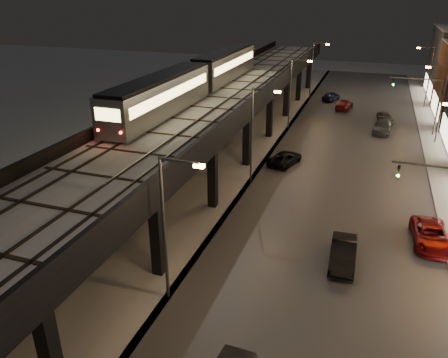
% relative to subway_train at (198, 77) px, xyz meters
% --- Properties ---
extents(road_surface, '(17.00, 120.00, 0.06)m').
position_rel_subway_train_xyz_m(road_surface, '(16.00, -2.39, -8.26)').
color(road_surface, '#46474D').
rests_on(road_surface, ground).
extents(under_viaduct_pavement, '(11.00, 120.00, 0.06)m').
position_rel_subway_train_xyz_m(under_viaduct_pavement, '(2.50, -2.39, -8.26)').
color(under_viaduct_pavement, '#9FA1A8').
rests_on(under_viaduct_pavement, ground).
extents(elevated_viaduct, '(9.00, 100.00, 6.30)m').
position_rel_subway_train_xyz_m(elevated_viaduct, '(2.50, -5.55, -2.68)').
color(elevated_viaduct, black).
rests_on(elevated_viaduct, ground).
extents(viaduct_trackbed, '(8.40, 100.00, 0.32)m').
position_rel_subway_train_xyz_m(viaduct_trackbed, '(2.49, -5.42, -1.91)').
color(viaduct_trackbed, '#B2B7C1').
rests_on(viaduct_trackbed, elevated_viaduct).
extents(viaduct_parapet_streetside, '(0.30, 100.00, 1.10)m').
position_rel_subway_train_xyz_m(viaduct_parapet_streetside, '(6.85, -5.39, -1.44)').
color(viaduct_parapet_streetside, black).
rests_on(viaduct_parapet_streetside, elevated_viaduct).
extents(viaduct_parapet_far, '(0.30, 100.00, 1.10)m').
position_rel_subway_train_xyz_m(viaduct_parapet_far, '(-1.85, -5.39, -1.44)').
color(viaduct_parapet_far, black).
rests_on(viaduct_parapet_far, elevated_viaduct).
extents(streetlight_left_1, '(2.57, 0.28, 9.00)m').
position_rel_subway_train_xyz_m(streetlight_left_1, '(8.07, -24.39, -3.06)').
color(streetlight_left_1, '#38383A').
rests_on(streetlight_left_1, ground).
extents(streetlight_left_2, '(2.57, 0.28, 9.00)m').
position_rel_subway_train_xyz_m(streetlight_left_2, '(8.07, -6.39, -3.06)').
color(streetlight_left_2, '#38383A').
rests_on(streetlight_left_2, ground).
extents(streetlight_left_3, '(2.57, 0.28, 9.00)m').
position_rel_subway_train_xyz_m(streetlight_left_3, '(8.07, 11.61, -3.06)').
color(streetlight_left_3, '#38383A').
rests_on(streetlight_left_3, ground).
extents(streetlight_right_3, '(2.56, 0.28, 9.00)m').
position_rel_subway_train_xyz_m(streetlight_right_3, '(25.23, 11.61, -3.06)').
color(streetlight_right_3, '#38383A').
rests_on(streetlight_right_3, ground).
extents(streetlight_left_4, '(2.57, 0.28, 9.00)m').
position_rel_subway_train_xyz_m(streetlight_left_4, '(8.07, 29.61, -3.06)').
color(streetlight_left_4, '#38383A').
rests_on(streetlight_left_4, ground).
extents(streetlight_right_4, '(2.56, 0.28, 9.00)m').
position_rel_subway_train_xyz_m(streetlight_right_4, '(25.23, 29.61, -3.06)').
color(streetlight_right_4, '#38383A').
rests_on(streetlight_right_4, ground).
extents(traffic_light_rig_b, '(6.10, 0.34, 7.00)m').
position_rel_subway_train_xyz_m(traffic_light_rig_b, '(24.34, 14.60, -3.79)').
color(traffic_light_rig_b, '#38383A').
rests_on(traffic_light_rig_b, ground).
extents(subway_train, '(2.82, 34.53, 3.37)m').
position_rel_subway_train_xyz_m(subway_train, '(0.00, 0.00, 0.00)').
color(subway_train, gray).
rests_on(subway_train, viaduct_trackbed).
extents(car_mid_silver, '(3.40, 5.15, 1.31)m').
position_rel_subway_train_xyz_m(car_mid_silver, '(10.00, -1.00, -7.64)').
color(car_mid_silver, black).
rests_on(car_mid_silver, ground).
extents(car_mid_dark, '(2.56, 5.04, 1.40)m').
position_rel_subway_train_xyz_m(car_mid_dark, '(13.85, 24.19, -7.59)').
color(car_mid_dark, maroon).
rests_on(car_mid_dark, ground).
extents(car_far_white, '(2.87, 4.51, 1.43)m').
position_rel_subway_train_xyz_m(car_far_white, '(11.36, 29.18, -7.58)').
color(car_far_white, '#101833').
rests_on(car_far_white, ground).
extents(car_onc_silver, '(1.80, 4.74, 1.54)m').
position_rel_subway_train_xyz_m(car_onc_silver, '(17.32, -17.53, -7.52)').
color(car_onc_silver, black).
rests_on(car_onc_silver, ground).
extents(car_onc_dark, '(2.73, 5.36, 1.45)m').
position_rel_subway_train_xyz_m(car_onc_dark, '(23.05, -13.00, -7.57)').
color(car_onc_dark, maroon).
rests_on(car_onc_dark, ground).
extents(car_onc_white, '(2.47, 5.33, 1.51)m').
position_rel_subway_train_xyz_m(car_onc_white, '(19.48, 13.80, -7.54)').
color(car_onc_white, '#474B50').
rests_on(car_onc_white, ground).
extents(car_onc_red, '(2.59, 4.02, 1.27)m').
position_rel_subway_train_xyz_m(car_onc_red, '(19.80, 19.05, -7.66)').
color(car_onc_red, '#484849').
rests_on(car_onc_red, ground).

